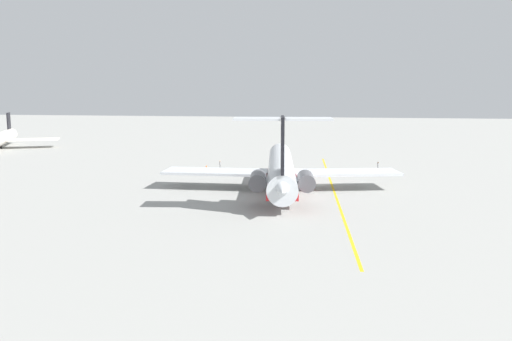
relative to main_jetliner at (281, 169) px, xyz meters
The scene contains 7 objects.
ground 8.60m from the main_jetliner, 45.69° to the right, with size 397.46×397.46×0.00m, color #9E9E99.
main_jetliner is the anchor object (origin of this frame).
airliner_mid_right 91.02m from the main_jetliner, 59.26° to the left, with size 28.66×28.82×8.87m.
ground_crew_near_nose 25.69m from the main_jetliner, 33.77° to the left, with size 0.41×0.26×1.64m.
ground_crew_near_tail 27.83m from the main_jetliner, 37.07° to the right, with size 0.45×0.29×1.83m.
safety_cone_nose 28.14m from the main_jetliner, 37.98° to the left, with size 0.40×0.40×0.55m, color #EA590F.
taxiway_centreline 9.02m from the main_jetliner, 81.75° to the right, with size 75.35×0.36×0.01m, color gold.
Camera 1 is at (-88.62, -2.15, 16.28)m, focal length 37.88 mm.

